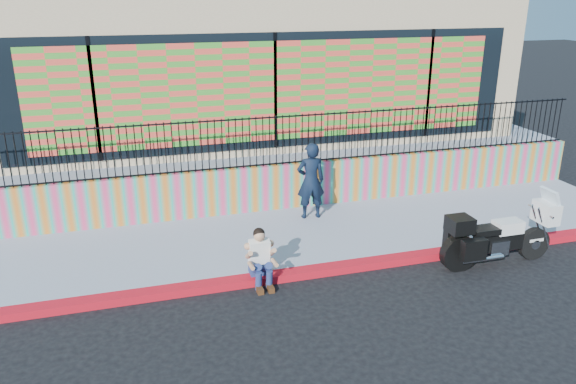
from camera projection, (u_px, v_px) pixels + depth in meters
name	position (u px, v px, depth m)	size (l,w,h in m)	color
ground	(332.00, 272.00, 10.91)	(90.00, 90.00, 0.00)	black
red_curb	(332.00, 269.00, 10.89)	(16.00, 0.30, 0.15)	red
sidewalk	(305.00, 235.00, 12.38)	(16.00, 3.00, 0.15)	#888EA3
mural_wall	(285.00, 186.00, 13.61)	(16.00, 0.20, 1.10)	#E93D71
metal_fence	(285.00, 140.00, 13.22)	(15.80, 0.04, 1.20)	black
elevated_platform	(242.00, 139.00, 18.24)	(16.00, 10.00, 1.25)	#888EA3
storefront_building	(241.00, 57.00, 17.16)	(14.00, 8.06, 4.00)	tan
police_motorcycle	(497.00, 236.00, 11.03)	(2.40, 0.79, 1.49)	black
police_officer	(311.00, 181.00, 12.89)	(0.66, 0.43, 1.80)	black
seated_man	(261.00, 263.00, 10.30)	(0.54, 0.71, 1.06)	navy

